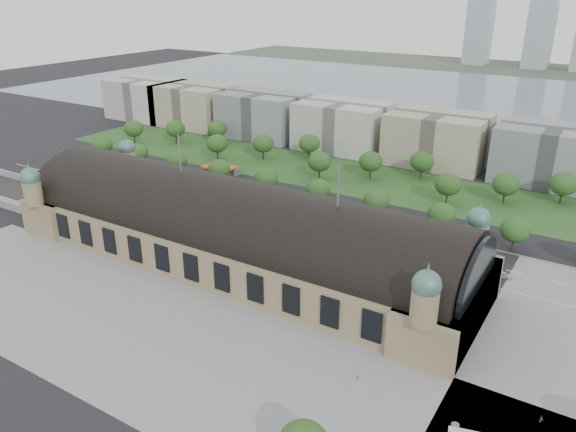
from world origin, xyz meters
The scene contains 57 objects.
ground centered at (0.00, 0.00, 0.00)m, with size 900.00×900.00×0.00m, color black.
station centered at (0.00, 0.00, 10.28)m, with size 150.00×48.40×44.30m.
track_cutting centered at (-110.00, -2.21, 0.70)m, with size 70.00×24.00×3.10m.
plaza_south centered at (10.00, -44.00, 0.00)m, with size 190.00×48.00×0.12m, color gray.
road_slab centered at (-20.00, 38.00, 0.00)m, with size 260.00×26.00×0.10m, color black.
grass_belt centered at (-15.00, 93.00, 0.00)m, with size 300.00×45.00×0.10m, color #275321.
petrol_station centered at (-53.91, 65.28, 2.95)m, with size 14.00×13.00×5.05m.
lake centered at (0.00, 298.00, 0.00)m, with size 700.00×320.00×0.08m, color slate.
far_shore centered at (0.00, 498.00, 0.00)m, with size 700.00×120.00×0.14m, color #44513D.
far_tower_left centered at (-60.00, 508.00, 40.00)m, with size 24.00×24.00×80.00m, color #9EA8B2.
far_tower_mid centered at (0.00, 508.00, 42.50)m, with size 24.00×24.00×85.00m, color #9EA8B2.
office_0 centered at (-170.00, 133.00, 12.00)m, with size 45.00×32.00×24.00m, color beige.
office_1 centered at (-130.00, 133.00, 12.00)m, with size 45.00×32.00×24.00m, color #B3A28C.
office_2 centered at (-80.00, 133.00, 12.00)m, with size 45.00×32.00×24.00m, color gray.
office_3 centered at (-30.00, 133.00, 12.00)m, with size 45.00×32.00×24.00m, color beige.
office_4 centered at (20.00, 133.00, 12.00)m, with size 45.00×32.00×24.00m, color #B3A28C.
office_5 centered at (70.00, 133.00, 12.00)m, with size 45.00×32.00×24.00m, color gray.
tree_row_0 centered at (-120.00, 53.00, 7.43)m, with size 9.60×9.60×11.52m.
tree_row_1 centered at (-96.00, 53.00, 7.43)m, with size 9.60×9.60×11.52m.
tree_row_2 centered at (-72.00, 53.00, 7.43)m, with size 9.60×9.60×11.52m.
tree_row_3 centered at (-48.00, 53.00, 7.43)m, with size 9.60×9.60×11.52m.
tree_row_4 centered at (-24.00, 53.00, 7.43)m, with size 9.60×9.60×11.52m.
tree_row_5 centered at (0.00, 53.00, 7.43)m, with size 9.60×9.60×11.52m.
tree_row_6 centered at (24.00, 53.00, 7.43)m, with size 9.60×9.60×11.52m.
tree_row_7 centered at (48.00, 53.00, 7.43)m, with size 9.60×9.60×11.52m.
tree_row_8 centered at (72.00, 53.00, 7.43)m, with size 9.60×9.60×11.52m.
tree_belt_0 centered at (-130.00, 83.00, 8.05)m, with size 10.40×10.40×12.48m.
tree_belt_1 centered at (-111.00, 95.00, 8.05)m, with size 10.40×10.40×12.48m.
tree_belt_2 centered at (-92.00, 107.00, 8.05)m, with size 10.40×10.40×12.48m.
tree_belt_3 centered at (-73.00, 83.00, 8.05)m, with size 10.40×10.40×12.48m.
tree_belt_4 centered at (-54.00, 95.00, 8.05)m, with size 10.40×10.40×12.48m.
tree_belt_5 centered at (-35.00, 107.00, 8.05)m, with size 10.40×10.40×12.48m.
tree_belt_6 centered at (-16.00, 83.00, 8.05)m, with size 10.40×10.40×12.48m.
tree_belt_7 centered at (3.00, 95.00, 8.05)m, with size 10.40×10.40×12.48m.
tree_belt_8 centered at (22.00, 107.00, 8.05)m, with size 10.40×10.40×12.48m.
tree_belt_9 centered at (41.00, 83.00, 8.05)m, with size 10.40×10.40×12.48m.
tree_belt_10 centered at (60.00, 95.00, 8.05)m, with size 10.40×10.40×12.48m.
tree_belt_11 centered at (79.00, 107.00, 8.05)m, with size 10.40×10.40×12.48m.
traffic_car_0 centered at (-96.77, 30.54, 0.74)m, with size 1.74×4.33×1.48m, color silver.
traffic_car_1 centered at (-89.17, 40.28, 0.81)m, with size 1.71×4.89×1.61m, color gray.
traffic_car_3 centered at (-41.09, 48.76, 0.78)m, with size 2.17×5.34×1.55m, color maroon.
traffic_car_4 centered at (12.51, 28.15, 0.72)m, with size 1.70×4.21×1.44m, color #171840.
traffic_car_5 centered at (28.20, 45.97, 0.68)m, with size 1.43×4.10×1.35m, color slate.
traffic_car_6 centered at (73.10, 32.99, 0.78)m, with size 2.60×5.63×1.56m, color silver.
parked_car_0 centered at (-57.13, 21.51, 0.82)m, with size 1.75×5.01×1.65m, color black.
parked_car_1 centered at (-59.61, 23.71, 0.78)m, with size 2.60×5.63×1.56m, color maroon.
parked_car_2 centered at (-52.03, 25.00, 0.77)m, with size 2.14×5.27×1.53m, color #181E44.
parked_car_3 centered at (-57.55, 21.00, 0.76)m, with size 1.79×4.46×1.52m, color #57585E.
parked_car_4 centered at (-27.69, 25.00, 0.64)m, with size 1.36×3.90×1.29m, color silver.
parked_car_5 centered at (-36.56, 24.10, 0.64)m, with size 2.11×4.58×1.27m, color #989BA0.
parked_car_6 centered at (-18.00, 24.43, 0.67)m, with size 1.86×4.58×1.33m, color black.
bus_west centered at (-18.70, 30.17, 1.50)m, with size 2.53×10.79×3.01m, color red.
bus_mid centered at (24.25, 32.00, 1.62)m, with size 2.73×11.66×3.25m, color silver.
bus_east centered at (19.07, 32.00, 1.80)m, with size 3.02×12.91×3.60m, color #BAB8AC.
advertising_column centered at (80.00, -37.19, 1.52)m, with size 1.54×1.54×2.92m.
pedestrian_0 centered at (57.49, -32.38, 0.76)m, with size 0.74×0.43×1.52m, color gray.
pedestrian_2 centered at (93.54, -24.49, 0.89)m, with size 0.87×0.50×1.78m, color gray.
Camera 1 is at (96.92, -124.27, 80.05)m, focal length 35.00 mm.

